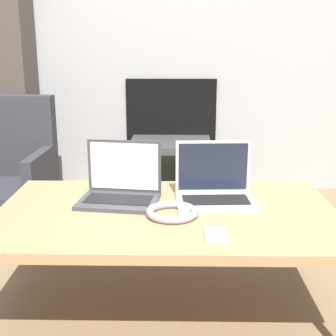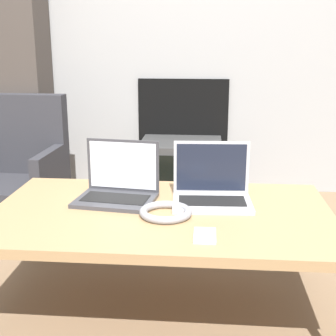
{
  "view_description": "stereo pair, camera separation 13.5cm",
  "coord_description": "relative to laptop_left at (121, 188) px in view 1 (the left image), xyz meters",
  "views": [
    {
      "loc": [
        0.04,
        -1.44,
        1.03
      ],
      "look_at": [
        0.0,
        0.55,
        0.49
      ],
      "focal_mm": 50.0,
      "sensor_mm": 36.0,
      "label": 1
    },
    {
      "loc": [
        0.17,
        -1.43,
        1.03
      ],
      "look_at": [
        0.0,
        0.55,
        0.49
      ],
      "focal_mm": 50.0,
      "sensor_mm": 36.0,
      "label": 2
    }
  ],
  "objects": [
    {
      "name": "tv",
      "position": [
        0.19,
        1.16,
        -0.25
      ],
      "size": [
        0.52,
        0.44,
        0.4
      ],
      "color": "#383838",
      "rests_on": "ground_plane"
    },
    {
      "name": "headphones",
      "position": [
        0.21,
        -0.18,
        -0.04
      ],
      "size": [
        0.2,
        0.2,
        0.03
      ],
      "color": "gray",
      "rests_on": "table"
    },
    {
      "name": "laptop_right",
      "position": [
        0.38,
        0.0,
        0.0
      ],
      "size": [
        0.32,
        0.24,
        0.24
      ],
      "rotation": [
        0.0,
        0.0,
        0.05
      ],
      "color": "#B2B2B7",
      "rests_on": "table"
    },
    {
      "name": "armchair",
      "position": [
        -0.84,
        0.92,
        -0.13
      ],
      "size": [
        0.63,
        0.55,
        0.71
      ],
      "rotation": [
        0.0,
        0.0,
        -0.04
      ],
      "color": "#2D2D33",
      "rests_on": "ground_plane"
    },
    {
      "name": "laptop_left",
      "position": [
        0.0,
        0.0,
        0.0
      ],
      "size": [
        0.34,
        0.27,
        0.24
      ],
      "rotation": [
        0.0,
        0.0,
        -0.13
      ],
      "color": "#38383D",
      "rests_on": "table"
    },
    {
      "name": "table",
      "position": [
        0.19,
        -0.12,
        -0.08
      ],
      "size": [
        1.31,
        0.77,
        0.4
      ],
      "color": "#9E7A51",
      "rests_on": "ground_plane"
    },
    {
      "name": "phone",
      "position": [
        0.36,
        -0.36,
        -0.05
      ],
      "size": [
        0.07,
        0.12,
        0.01
      ],
      "color": "silver",
      "rests_on": "table"
    }
  ]
}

